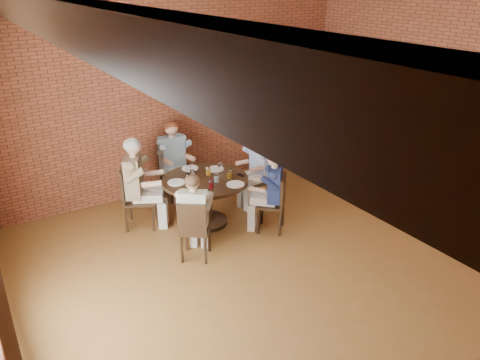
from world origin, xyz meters
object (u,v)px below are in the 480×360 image
chair_a (262,175)px  chair_d (194,228)px  chair_b (172,168)px  diner_c (139,184)px  diner_e (271,192)px  dining_table (206,192)px  diner_a (258,168)px  chair_c (133,194)px  diner_b (174,161)px  diner_d (194,217)px  smartphone (241,175)px  chair_e (276,201)px

chair_a → chair_d: bearing=-68.5°
chair_b → diner_c: size_ratio=0.67×
chair_b → diner_e: 2.02m
dining_table → diner_c: bearing=152.1°
diner_a → chair_b: (-1.06, 1.05, -0.13)m
chair_a → diner_c: diner_c is taller
dining_table → chair_c: size_ratio=1.32×
diner_e → chair_b: bearing=-114.9°
dining_table → diner_a: diner_a is taller
diner_a → diner_b: diner_b is taller
chair_d → diner_d: bearing=-90.0°
diner_a → chair_c: (-2.00, 0.36, -0.12)m
smartphone → diner_a: bearing=20.8°
diner_b → chair_e: size_ratio=1.51×
diner_a → diner_c: size_ratio=0.92×
dining_table → diner_d: size_ratio=1.05×
chair_b → chair_e: chair_b is taller
diner_c → diner_e: (1.59, -1.15, -0.08)m
chair_c → diner_b: bearing=-29.8°
diner_e → diner_c: bearing=-82.1°
diner_c → chair_e: diner_c is taller
chair_c → smartphone: bearing=-86.9°
diner_c → chair_b: bearing=-21.8°
chair_b → diner_e: diner_e is taller
dining_table → chair_a: size_ratio=1.42×
diner_c → diner_d: 1.26m
diner_a → chair_d: bearing=-67.6°
diner_b → diner_c: 1.07m
chair_a → diner_d: 1.93m
diner_c → diner_d: bearing=-138.4°
chair_e → dining_table: bearing=-90.0°
chair_d → chair_c: bearing=-38.8°
chair_b → chair_d: chair_b is taller
diner_d → diner_e: size_ratio=0.99×
chair_b → diner_e: (0.73, -1.88, 0.11)m
diner_c → smartphone: bearing=-86.7°
diner_c → smartphone: size_ratio=10.86×
chair_e → smartphone: (-0.26, 0.56, 0.27)m
diner_d → diner_e: bearing=-139.7°
diner_b → dining_table: bearing=-90.0°
chair_b → diner_e: size_ratio=0.76×
diner_a → chair_d: (-1.66, -0.96, -0.16)m
chair_a → chair_b: size_ratio=0.96×
dining_table → diner_b: diner_b is taller
chair_a → diner_b: 1.49m
chair_a → diner_a: bearing=-90.0°
chair_c → chair_e: chair_c is taller
diner_c → diner_e: bearing=-97.9°
diner_b → diner_d: (-0.56, -1.87, -0.06)m
dining_table → diner_d: (-0.57, -0.76, 0.08)m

